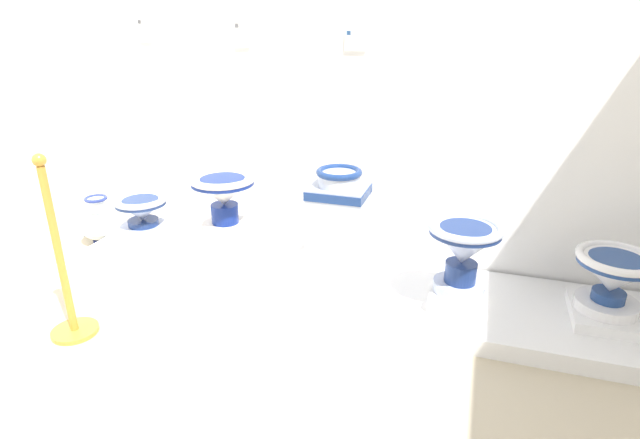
# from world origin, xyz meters

# --- Properties ---
(wall_back) EXTENTS (4.35, 0.06, 2.85)m
(wall_back) POSITION_xyz_m (2.07, 2.55, 1.43)
(wall_back) COLOR white
(wall_back) RESTS_ON ground_plane
(display_platform) EXTENTS (3.53, 0.77, 0.09)m
(display_platform) POSITION_xyz_m (2.07, 2.11, 0.05)
(display_platform) COLOR white
(display_platform) RESTS_ON ground_plane
(plinth_block_pale_glazed) EXTENTS (0.37, 0.30, 0.09)m
(plinth_block_pale_glazed) POSITION_xyz_m (0.66, 2.20, 0.14)
(plinth_block_pale_glazed) COLOR white
(plinth_block_pale_glazed) RESTS_ON display_platform
(antique_toilet_pale_glazed) EXTENTS (0.35, 0.35, 0.26)m
(antique_toilet_pale_glazed) POSITION_xyz_m (0.66, 2.20, 0.34)
(antique_toilet_pale_glazed) COLOR silver
(antique_toilet_pale_glazed) RESTS_ON plinth_block_pale_glazed
(plinth_block_rightmost) EXTENTS (0.38, 0.32, 0.25)m
(plinth_block_rightmost) POSITION_xyz_m (1.36, 2.07, 0.22)
(plinth_block_rightmost) COLOR white
(plinth_block_rightmost) RESTS_ON display_platform
(antique_toilet_rightmost) EXTENTS (0.39, 0.39, 0.34)m
(antique_toilet_rightmost) POSITION_xyz_m (1.36, 2.07, 0.58)
(antique_toilet_rightmost) COLOR white
(antique_toilet_rightmost) RESTS_ON plinth_block_rightmost
(plinth_block_slender_white) EXTENTS (0.36, 0.39, 0.21)m
(plinth_block_slender_white) POSITION_xyz_m (2.05, 2.15, 0.20)
(plinth_block_slender_white) COLOR white
(plinth_block_slender_white) RESTS_ON display_platform
(antique_toilet_slender_white) EXTENTS (0.33, 0.28, 0.46)m
(antique_toilet_slender_white) POSITION_xyz_m (2.05, 2.15, 0.54)
(antique_toilet_slender_white) COLOR silver
(antique_toilet_slender_white) RESTS_ON plinth_block_slender_white
(plinth_block_central_ornate) EXTENTS (0.30, 0.28, 0.09)m
(plinth_block_central_ornate) POSITION_xyz_m (2.76, 2.04, 0.14)
(plinth_block_central_ornate) COLOR white
(plinth_block_central_ornate) RESTS_ON display_platform
(antique_toilet_central_ornate) EXTENTS (0.39, 0.39, 0.39)m
(antique_toilet_central_ornate) POSITION_xyz_m (2.76, 2.04, 0.44)
(antique_toilet_central_ornate) COLOR silver
(antique_toilet_central_ornate) RESTS_ON plinth_block_central_ornate
(plinth_block_tall_cobalt) EXTENTS (0.33, 0.39, 0.06)m
(plinth_block_tall_cobalt) POSITION_xyz_m (3.50, 2.12, 0.12)
(plinth_block_tall_cobalt) COLOR white
(plinth_block_tall_cobalt) RESTS_ON display_platform
(antique_toilet_tall_cobalt) EXTENTS (0.38, 0.38, 0.31)m
(antique_toilet_tall_cobalt) POSITION_xyz_m (3.50, 2.12, 0.35)
(antique_toilet_tall_cobalt) COLOR white
(antique_toilet_tall_cobalt) RESTS_ON plinth_block_tall_cobalt
(info_placard_first) EXTENTS (0.10, 0.01, 0.16)m
(info_placard_first) POSITION_xyz_m (0.63, 2.51, 1.48)
(info_placard_first) COLOR white
(info_placard_second) EXTENTS (0.10, 0.01, 0.16)m
(info_placard_second) POSITION_xyz_m (1.32, 2.51, 1.46)
(info_placard_second) COLOR white
(info_placard_third) EXTENTS (0.13, 0.01, 0.12)m
(info_placard_third) POSITION_xyz_m (2.04, 2.51, 1.44)
(info_placard_third) COLOR white
(decorative_vase_companion) EXTENTS (0.27, 0.27, 0.36)m
(decorative_vase_companion) POSITION_xyz_m (0.20, 2.30, 0.15)
(decorative_vase_companion) COLOR navy
(decorative_vase_companion) RESTS_ON ground_plane
(stanchion_post_near_left) EXTENTS (0.24, 0.24, 0.97)m
(stanchion_post_near_left) POSITION_xyz_m (0.86, 1.29, 0.31)
(stanchion_post_near_left) COLOR gold
(stanchion_post_near_left) RESTS_ON ground_plane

